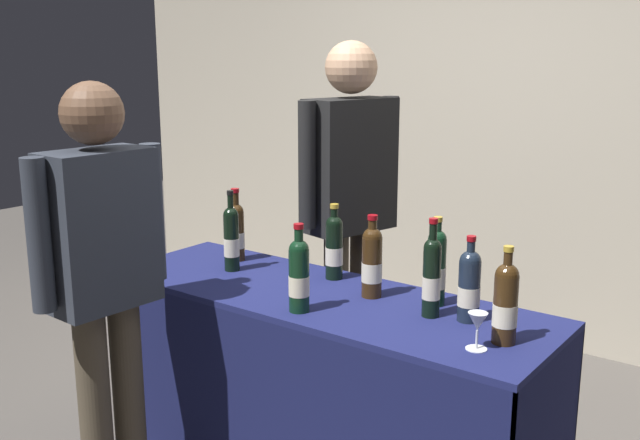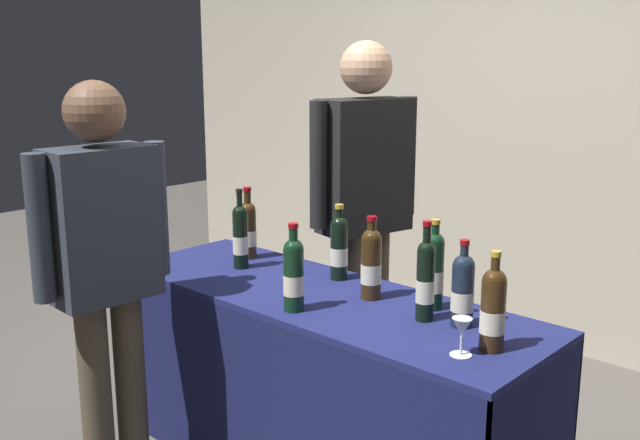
{
  "view_description": "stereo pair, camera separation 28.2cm",
  "coord_description": "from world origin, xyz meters",
  "px_view_note": "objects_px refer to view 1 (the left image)",
  "views": [
    {
      "loc": [
        1.64,
        -2.2,
        1.72
      ],
      "look_at": [
        0.0,
        0.0,
        1.09
      ],
      "focal_mm": 40.92,
      "sensor_mm": 36.0,
      "label": 1
    },
    {
      "loc": [
        1.86,
        -2.02,
        1.72
      ],
      "look_at": [
        0.0,
        0.0,
        1.09
      ],
      "focal_mm": 40.92,
      "sensor_mm": 36.0,
      "label": 2
    }
  ],
  "objects_px": {
    "featured_wine_bottle": "(436,266)",
    "wine_glass_near_vendor": "(478,323)",
    "tasting_table": "(320,353)",
    "taster_foreground_right": "(103,264)",
    "vendor_presenter": "(350,190)",
    "display_bottle_0": "(506,302)"
  },
  "relations": [
    {
      "from": "tasting_table",
      "to": "featured_wine_bottle",
      "type": "bearing_deg",
      "value": 20.61
    },
    {
      "from": "featured_wine_bottle",
      "to": "display_bottle_0",
      "type": "bearing_deg",
      "value": -29.15
    },
    {
      "from": "tasting_table",
      "to": "taster_foreground_right",
      "type": "bearing_deg",
      "value": -128.87
    },
    {
      "from": "tasting_table",
      "to": "taster_foreground_right",
      "type": "height_order",
      "value": "taster_foreground_right"
    },
    {
      "from": "vendor_presenter",
      "to": "taster_foreground_right",
      "type": "relative_size",
      "value": 1.09
    },
    {
      "from": "display_bottle_0",
      "to": "wine_glass_near_vendor",
      "type": "xyz_separation_m",
      "value": [
        -0.05,
        -0.1,
        -0.05
      ]
    },
    {
      "from": "featured_wine_bottle",
      "to": "vendor_presenter",
      "type": "height_order",
      "value": "vendor_presenter"
    },
    {
      "from": "featured_wine_bottle",
      "to": "vendor_presenter",
      "type": "bearing_deg",
      "value": 147.09
    },
    {
      "from": "featured_wine_bottle",
      "to": "taster_foreground_right",
      "type": "height_order",
      "value": "taster_foreground_right"
    },
    {
      "from": "wine_glass_near_vendor",
      "to": "featured_wine_bottle",
      "type": "bearing_deg",
      "value": 135.63
    },
    {
      "from": "taster_foreground_right",
      "to": "vendor_presenter",
      "type": "bearing_deg",
      "value": -7.53
    },
    {
      "from": "featured_wine_bottle",
      "to": "taster_foreground_right",
      "type": "distance_m",
      "value": 1.23
    },
    {
      "from": "featured_wine_bottle",
      "to": "display_bottle_0",
      "type": "relative_size",
      "value": 1.04
    },
    {
      "from": "tasting_table",
      "to": "wine_glass_near_vendor",
      "type": "xyz_separation_m",
      "value": [
        0.73,
        -0.14,
        0.34
      ]
    },
    {
      "from": "featured_wine_bottle",
      "to": "wine_glass_near_vendor",
      "type": "distance_m",
      "value": 0.44
    },
    {
      "from": "taster_foreground_right",
      "to": "wine_glass_near_vendor",
      "type": "bearing_deg",
      "value": -65.58
    },
    {
      "from": "wine_glass_near_vendor",
      "to": "vendor_presenter",
      "type": "height_order",
      "value": "vendor_presenter"
    },
    {
      "from": "featured_wine_bottle",
      "to": "wine_glass_near_vendor",
      "type": "relative_size",
      "value": 2.75
    },
    {
      "from": "wine_glass_near_vendor",
      "to": "taster_foreground_right",
      "type": "distance_m",
      "value": 1.34
    },
    {
      "from": "featured_wine_bottle",
      "to": "vendor_presenter",
      "type": "relative_size",
      "value": 0.19
    },
    {
      "from": "tasting_table",
      "to": "vendor_presenter",
      "type": "bearing_deg",
      "value": 114.59
    },
    {
      "from": "featured_wine_bottle",
      "to": "display_bottle_0",
      "type": "distance_m",
      "value": 0.41
    }
  ]
}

